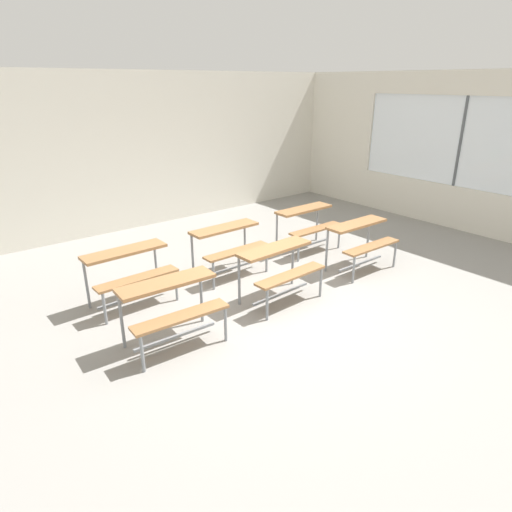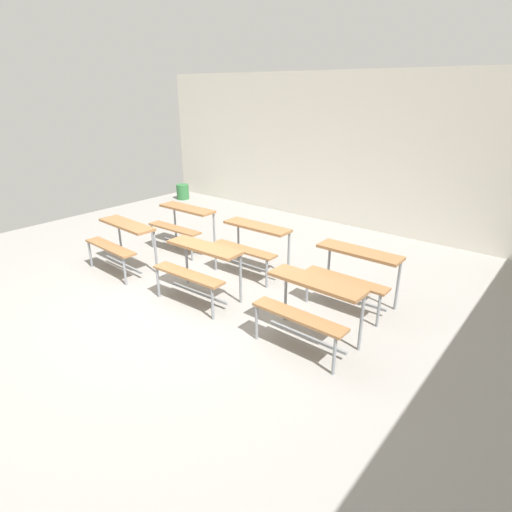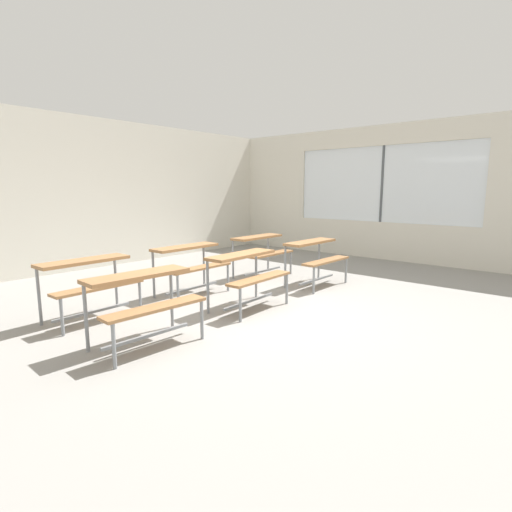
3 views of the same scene
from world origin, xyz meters
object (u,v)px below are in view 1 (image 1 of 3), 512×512
object	(u,v)px
desk_bench_r0c1	(280,262)
desk_bench_r1c1	(229,240)
desk_bench_r0c2	(362,235)
desk_bench_r1c0	(129,265)
desk_bench_r1c2	(308,219)
desk_bench_r0c0	(172,299)

from	to	relation	value
desk_bench_r0c1	desk_bench_r1c1	distance (m)	1.14
desk_bench_r0c2	desk_bench_r1c0	distance (m)	3.51
desk_bench_r1c0	desk_bench_r1c1	size ratio (longest dim) A/B	1.00
desk_bench_r0c2	desk_bench_r1c2	xyz separation A→B (m)	(-0.05, 1.13, 0.00)
desk_bench_r1c1	desk_bench_r1c2	size ratio (longest dim) A/B	1.01
desk_bench_r0c0	desk_bench_r1c0	world-z (taller)	same
desk_bench_r0c1	desk_bench_r1c1	bearing A→B (deg)	89.11
desk_bench_r0c1	desk_bench_r1c2	bearing A→B (deg)	32.27
desk_bench_r1c1	desk_bench_r1c0	bearing A→B (deg)	178.70
desk_bench_r0c1	desk_bench_r1c1	xyz separation A→B (m)	(-0.03, 1.14, 0.00)
desk_bench_r0c0	desk_bench_r1c1	world-z (taller)	same
desk_bench_r0c2	desk_bench_r0c0	bearing A→B (deg)	-178.03
desk_bench_r1c0	desk_bench_r1c2	bearing A→B (deg)	-1.54
desk_bench_r0c2	desk_bench_r1c2	size ratio (longest dim) A/B	1.01
desk_bench_r1c1	desk_bench_r1c2	world-z (taller)	same
desk_bench_r1c0	desk_bench_r0c0	bearing A→B (deg)	-93.08
desk_bench_r1c0	desk_bench_r1c2	size ratio (longest dim) A/B	1.01
desk_bench_r0c0	desk_bench_r1c0	size ratio (longest dim) A/B	1.01
desk_bench_r0c2	desk_bench_r1c0	xyz separation A→B (m)	(-3.32, 1.14, 0.00)
desk_bench_r1c1	desk_bench_r0c0	bearing A→B (deg)	-144.30
desk_bench_r1c0	desk_bench_r1c2	world-z (taller)	same
desk_bench_r1c0	desk_bench_r0c2	bearing A→B (deg)	-20.28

